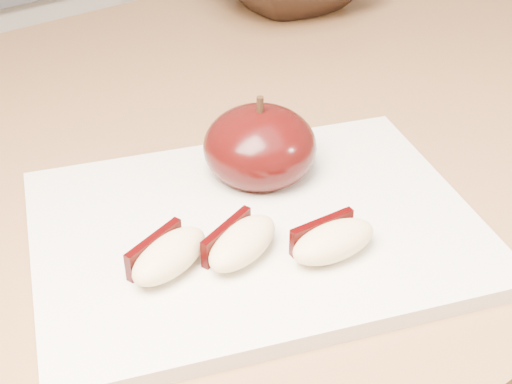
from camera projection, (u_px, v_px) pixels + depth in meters
cutting_board at (256, 229)px, 0.49m from camera, size 0.35×0.31×0.01m
apple_half at (260, 147)px, 0.52m from camera, size 0.09×0.09×0.07m
apple_wedge_a at (168, 255)px, 0.44m from camera, size 0.07×0.05×0.02m
apple_wedge_b at (241, 242)px, 0.45m from camera, size 0.07×0.05×0.02m
apple_wedge_c at (332, 240)px, 0.45m from camera, size 0.06×0.03×0.02m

